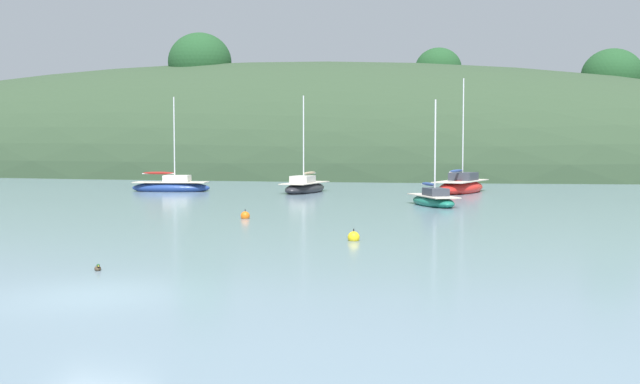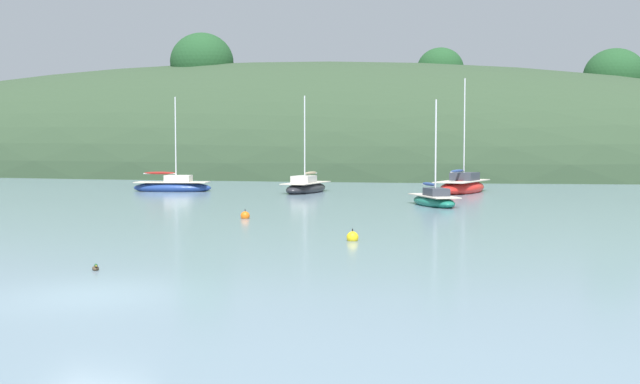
# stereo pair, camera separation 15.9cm
# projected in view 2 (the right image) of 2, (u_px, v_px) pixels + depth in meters

# --- Properties ---
(ground_plane) EXTENTS (400.00, 400.00, 0.00)m
(ground_plane) POSITION_uv_depth(u_px,v_px,m) (90.00, 295.00, 17.03)
(ground_plane) COLOR slate
(far_shoreline_hill) EXTENTS (150.00, 36.00, 31.09)m
(far_shoreline_hill) POSITION_uv_depth(u_px,v_px,m) (238.00, 173.00, 93.24)
(far_shoreline_hill) COLOR #2D422B
(far_shoreline_hill) RESTS_ON ground
(sailboat_teal_outer) EXTENTS (6.33, 3.22, 7.44)m
(sailboat_teal_outer) POSITION_uv_depth(u_px,v_px,m) (173.00, 186.00, 57.05)
(sailboat_teal_outer) COLOR navy
(sailboat_teal_outer) RESTS_ON ground
(sailboat_orange_cutter) EXTENTS (3.79, 5.09, 6.29)m
(sailboat_orange_cutter) POSITION_uv_depth(u_px,v_px,m) (434.00, 200.00, 43.01)
(sailboat_orange_cutter) COLOR #196B56
(sailboat_orange_cutter) RESTS_ON ground
(sailboat_grey_yawl) EXTENTS (2.59, 6.34, 7.43)m
(sailboat_grey_yawl) POSITION_uv_depth(u_px,v_px,m) (306.00, 187.00, 55.60)
(sailboat_grey_yawl) COLOR #232328
(sailboat_grey_yawl) RESTS_ON ground
(sailboat_yellow_far) EXTENTS (4.14, 7.85, 8.78)m
(sailboat_yellow_far) POSITION_uv_depth(u_px,v_px,m) (462.00, 187.00, 55.47)
(sailboat_yellow_far) COLOR red
(sailboat_yellow_far) RESTS_ON ground
(mooring_buoy_outer) EXTENTS (0.44, 0.44, 0.54)m
(mooring_buoy_outer) POSITION_uv_depth(u_px,v_px,m) (245.00, 216.00, 35.26)
(mooring_buoy_outer) COLOR orange
(mooring_buoy_outer) RESTS_ON ground
(mooring_buoy_inner) EXTENTS (0.44, 0.44, 0.54)m
(mooring_buoy_inner) POSITION_uv_depth(u_px,v_px,m) (353.00, 237.00, 26.85)
(mooring_buoy_inner) COLOR yellow
(mooring_buoy_inner) RESTS_ON ground
(duck_lone_right) EXTENTS (0.35, 0.39, 0.24)m
(duck_lone_right) POSITION_uv_depth(u_px,v_px,m) (96.00, 268.00, 20.43)
(duck_lone_right) COLOR #473828
(duck_lone_right) RESTS_ON ground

